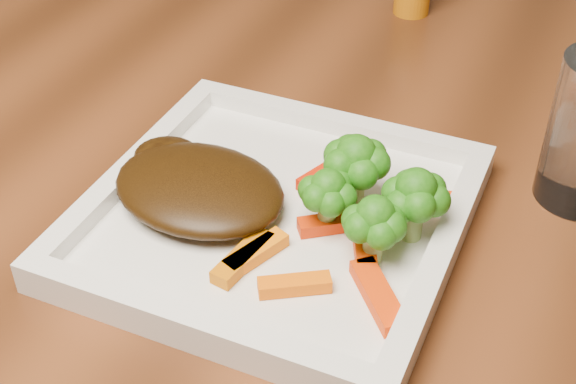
% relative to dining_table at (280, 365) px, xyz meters
% --- Properties ---
extents(dining_table, '(1.60, 0.90, 0.75)m').
position_rel_dining_table_xyz_m(dining_table, '(0.00, 0.00, 0.00)').
color(dining_table, '#602F15').
rests_on(dining_table, floor).
extents(plate, '(0.27, 0.27, 0.01)m').
position_rel_dining_table_xyz_m(plate, '(0.07, -0.16, 0.38)').
color(plate, white).
rests_on(plate, dining_table).
extents(steak, '(0.15, 0.12, 0.03)m').
position_rel_dining_table_xyz_m(steak, '(0.01, -0.17, 0.40)').
color(steak, '#311D07').
rests_on(steak, plate).
extents(broccoli_0, '(0.07, 0.07, 0.07)m').
position_rel_dining_table_xyz_m(broccoli_0, '(0.12, -0.13, 0.42)').
color(broccoli_0, '#266C12').
rests_on(broccoli_0, plate).
extents(broccoli_1, '(0.06, 0.06, 0.06)m').
position_rel_dining_table_xyz_m(broccoli_1, '(0.17, -0.14, 0.42)').
color(broccoli_1, '#146F12').
rests_on(broccoli_1, plate).
extents(broccoli_2, '(0.06, 0.06, 0.06)m').
position_rel_dining_table_xyz_m(broccoli_2, '(0.15, -0.18, 0.42)').
color(broccoli_2, '#1D5E0F').
rests_on(broccoli_2, plate).
extents(broccoli_3, '(0.05, 0.05, 0.06)m').
position_rel_dining_table_xyz_m(broccoli_3, '(0.11, -0.16, 0.42)').
color(broccoli_3, '#106212').
rests_on(broccoli_3, plate).
extents(carrot_0, '(0.05, 0.04, 0.01)m').
position_rel_dining_table_xyz_m(carrot_0, '(0.12, -0.23, 0.39)').
color(carrot_0, '#F26203').
rests_on(carrot_0, plate).
extents(carrot_1, '(0.05, 0.06, 0.01)m').
position_rel_dining_table_xyz_m(carrot_1, '(0.17, -0.22, 0.39)').
color(carrot_1, '#E23503').
rests_on(carrot_1, plate).
extents(carrot_2, '(0.03, 0.05, 0.01)m').
position_rel_dining_table_xyz_m(carrot_2, '(0.08, -0.21, 0.39)').
color(carrot_2, orange).
rests_on(carrot_2, plate).
extents(carrot_3, '(0.06, 0.03, 0.01)m').
position_rel_dining_table_xyz_m(carrot_3, '(0.17, -0.11, 0.39)').
color(carrot_3, '#E43403').
rests_on(carrot_3, plate).
extents(carrot_4, '(0.04, 0.06, 0.01)m').
position_rel_dining_table_xyz_m(carrot_4, '(0.09, -0.10, 0.39)').
color(carrot_4, red).
rests_on(carrot_4, plate).
extents(carrot_5, '(0.03, 0.05, 0.01)m').
position_rel_dining_table_xyz_m(carrot_5, '(0.14, -0.17, 0.39)').
color(carrot_5, red).
rests_on(carrot_5, plate).
extents(carrot_6, '(0.05, 0.04, 0.01)m').
position_rel_dining_table_xyz_m(carrot_6, '(0.12, -0.16, 0.39)').
color(carrot_6, red).
rests_on(carrot_6, plate).
extents(carrot_7, '(0.02, 0.06, 0.01)m').
position_rel_dining_table_xyz_m(carrot_7, '(0.07, -0.22, 0.39)').
color(carrot_7, '#CE6603').
rests_on(carrot_7, plate).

